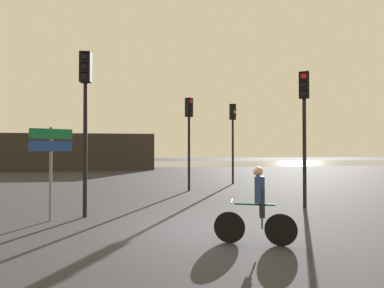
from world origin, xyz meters
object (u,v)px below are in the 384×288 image
at_px(direction_sign_post, 51,156).
at_px(cyclist, 258,205).
at_px(traffic_light_near_right, 304,113).
at_px(distant_building, 72,152).
at_px(traffic_light_far_right, 233,128).
at_px(traffic_light_near_left, 85,103).
at_px(traffic_light_center, 189,126).

distance_m(direction_sign_post, cyclist, 5.75).
bearing_deg(direction_sign_post, traffic_light_near_right, 157.58).
relative_size(distant_building, traffic_light_near_right, 3.45).
distance_m(distant_building, traffic_light_near_right, 24.62).
relative_size(traffic_light_far_right, direction_sign_post, 1.76).
height_order(traffic_light_far_right, direction_sign_post, traffic_light_far_right).
bearing_deg(traffic_light_far_right, cyclist, 38.35).
bearing_deg(direction_sign_post, traffic_light_far_right, -160.89).
height_order(distant_building, traffic_light_near_left, traffic_light_near_left).
bearing_deg(traffic_light_center, traffic_light_near_right, 89.55).
bearing_deg(traffic_light_near_left, traffic_light_far_right, -125.03).
height_order(traffic_light_near_left, direction_sign_post, traffic_light_near_left).
relative_size(traffic_light_near_right, cyclist, 2.82).
relative_size(traffic_light_near_right, traffic_light_center, 1.04).
distance_m(traffic_light_center, cyclist, 8.46).
bearing_deg(distant_building, cyclist, -68.19).
bearing_deg(traffic_light_near_left, traffic_light_near_right, -170.90).
bearing_deg(traffic_light_near_right, traffic_light_center, -20.85).
relative_size(distant_building, traffic_light_far_right, 3.48).
xyz_separation_m(traffic_light_far_right, traffic_light_center, (-2.85, -2.48, -0.09)).
xyz_separation_m(traffic_light_near_left, traffic_light_center, (3.72, 5.04, -0.27)).
height_order(traffic_light_far_right, traffic_light_center, traffic_light_far_right).
bearing_deg(traffic_light_far_right, traffic_light_near_left, 10.23).
bearing_deg(direction_sign_post, traffic_light_center, -157.82).
height_order(traffic_light_near_right, traffic_light_near_left, traffic_light_near_left).
distance_m(traffic_light_near_right, direction_sign_post, 8.04).
bearing_deg(traffic_light_near_right, traffic_light_far_right, -52.47).
xyz_separation_m(traffic_light_far_right, direction_sign_post, (-7.41, -7.87, -1.37)).
relative_size(traffic_light_far_right, traffic_light_center, 1.03).
bearing_deg(traffic_light_near_left, direction_sign_post, 28.69).
relative_size(direction_sign_post, cyclist, 1.59).
bearing_deg(traffic_light_near_left, cyclist, 149.09).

